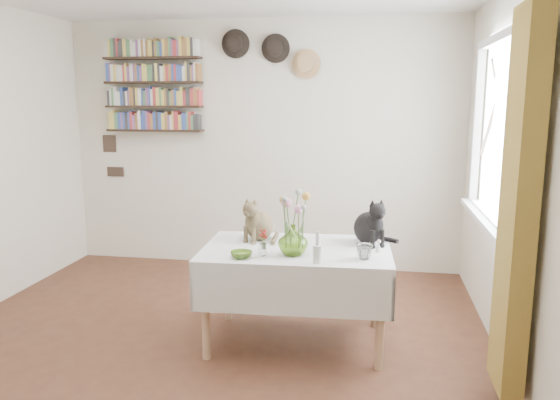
% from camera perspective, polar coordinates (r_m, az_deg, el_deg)
% --- Properties ---
extents(room, '(4.08, 4.58, 2.58)m').
position_cam_1_polar(room, '(3.40, -9.57, 2.49)').
color(room, brown).
rests_on(room, ground).
extents(window, '(0.12, 1.52, 1.32)m').
position_cam_1_polar(window, '(4.08, 21.77, 5.27)').
color(window, white).
rests_on(window, room).
extents(curtain, '(0.12, 0.38, 2.10)m').
position_cam_1_polar(curtain, '(3.21, 23.65, -0.55)').
color(curtain, brown).
rests_on(curtain, room).
extents(dining_table, '(1.33, 0.89, 0.70)m').
position_cam_1_polar(dining_table, '(3.86, 1.73, -7.47)').
color(dining_table, white).
rests_on(dining_table, room).
extents(tabby_cat, '(0.31, 0.34, 0.33)m').
position_cam_1_polar(tabby_cat, '(4.01, -2.13, -1.83)').
color(tabby_cat, olive).
rests_on(tabby_cat, dining_table).
extents(black_cat, '(0.34, 0.37, 0.34)m').
position_cam_1_polar(black_cat, '(3.95, 9.24, -2.01)').
color(black_cat, black).
rests_on(black_cat, dining_table).
extents(flower_vase, '(0.21, 0.21, 0.21)m').
position_cam_1_polar(flower_vase, '(3.62, 1.38, -4.18)').
color(flower_vase, '#9AC44E').
rests_on(flower_vase, dining_table).
extents(green_bowl, '(0.17, 0.17, 0.04)m').
position_cam_1_polar(green_bowl, '(3.58, -4.06, -5.73)').
color(green_bowl, '#9AC44E').
rests_on(green_bowl, dining_table).
extents(drinking_glass, '(0.11, 0.11, 0.10)m').
position_cam_1_polar(drinking_glass, '(3.58, 8.80, -5.35)').
color(drinking_glass, white).
rests_on(drinking_glass, dining_table).
extents(candlestick, '(0.06, 0.06, 0.21)m').
position_cam_1_polar(candlestick, '(3.46, 3.92, -5.49)').
color(candlestick, white).
rests_on(candlestick, dining_table).
extents(berry_jar, '(0.05, 0.05, 0.21)m').
position_cam_1_polar(berry_jar, '(3.60, -1.86, -4.39)').
color(berry_jar, white).
rests_on(berry_jar, dining_table).
extents(porcelain_figurine, '(0.05, 0.05, 0.09)m').
position_cam_1_polar(porcelain_figurine, '(3.76, 10.28, -4.82)').
color(porcelain_figurine, white).
rests_on(porcelain_figurine, dining_table).
extents(flower_bouquet, '(0.17, 0.13, 0.39)m').
position_cam_1_polar(flower_bouquet, '(3.57, 1.43, -0.47)').
color(flower_bouquet, '#4C7233').
rests_on(flower_bouquet, flower_vase).
extents(bookshelf_unit, '(1.00, 0.16, 0.91)m').
position_cam_1_polar(bookshelf_unit, '(5.78, -13.08, 11.50)').
color(bookshelf_unit, black).
rests_on(bookshelf_unit, room).
extents(wall_hats, '(0.98, 0.09, 0.48)m').
position_cam_1_polar(wall_hats, '(5.48, -0.86, 15.23)').
color(wall_hats, black).
rests_on(wall_hats, room).
extents(wall_art_plaques, '(0.21, 0.02, 0.44)m').
position_cam_1_polar(wall_art_plaques, '(6.10, -17.15, 4.48)').
color(wall_art_plaques, '#38281E').
rests_on(wall_art_plaques, room).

